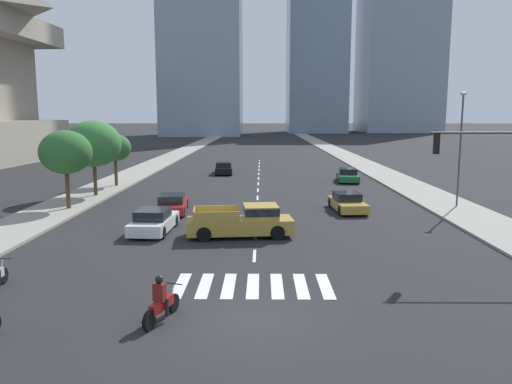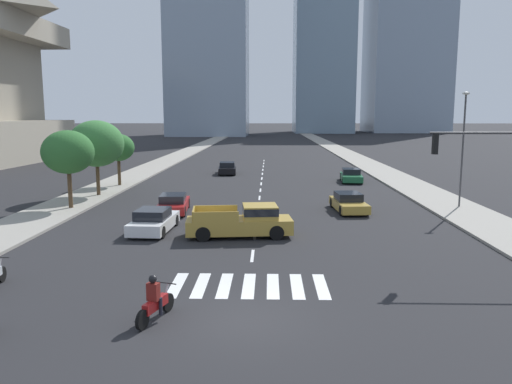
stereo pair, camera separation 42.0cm
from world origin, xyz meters
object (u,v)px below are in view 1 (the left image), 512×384
at_px(sedan_gold_3, 347,203).
at_px(street_lamp_east, 461,141).
at_px(sedan_white_0, 154,221).
at_px(street_tree_nearest, 66,152).
at_px(pickup_truck, 245,221).
at_px(street_tree_third, 115,148).
at_px(sedan_red_1, 172,204).
at_px(sedan_green_2, 348,176).
at_px(sedan_black_4, 224,168).
at_px(traffic_signal_near, 501,165).
at_px(street_tree_second, 93,144).
at_px(motorcycle_lead, 161,303).

xyz_separation_m(sedan_gold_3, street_lamp_east, (7.69, 1.09, 4.03)).
xyz_separation_m(sedan_white_0, street_tree_nearest, (-7.06, 6.20, 3.29)).
distance_m(pickup_truck, street_tree_third, 21.97).
height_order(street_tree_nearest, street_tree_third, street_tree_nearest).
bearing_deg(sedan_red_1, street_tree_third, 26.74).
bearing_deg(street_lamp_east, sedan_white_0, -159.22).
height_order(sedan_green_2, street_lamp_east, street_lamp_east).
bearing_deg(pickup_truck, street_tree_nearest, 143.32).
bearing_deg(sedan_black_4, street_lamp_east, -142.62).
relative_size(sedan_gold_3, sedan_black_4, 1.00).
bearing_deg(sedan_gold_3, traffic_signal_near, 17.88).
xyz_separation_m(pickup_truck, street_tree_second, (-12.07, 12.65, 3.33)).
bearing_deg(street_tree_nearest, pickup_truck, -30.70).
bearing_deg(street_lamp_east, sedan_black_4, 131.33).
bearing_deg(street_tree_nearest, street_lamp_east, 2.43).
height_order(motorcycle_lead, sedan_black_4, motorcycle_lead).
height_order(sedan_gold_3, street_tree_third, street_tree_third).
xyz_separation_m(street_tree_nearest, street_tree_second, (0.00, 5.48, 0.26)).
distance_m(street_lamp_east, street_tree_third, 28.15).
relative_size(street_lamp_east, street_tree_second, 1.33).
height_order(traffic_signal_near, street_tree_second, traffic_signal_near).
xyz_separation_m(pickup_truck, street_tree_nearest, (-12.07, 7.17, 3.07)).
bearing_deg(street_tree_nearest, street_tree_second, 90.00).
bearing_deg(sedan_green_2, sedan_white_0, -29.29).
distance_m(sedan_red_1, sedan_gold_3, 11.59).
bearing_deg(street_tree_third, sedan_black_4, 48.85).
relative_size(sedan_green_2, street_tree_third, 0.99).
distance_m(traffic_signal_near, street_tree_nearest, 25.80).
bearing_deg(street_tree_third, sedan_green_2, 10.42).
relative_size(sedan_black_4, street_lamp_east, 0.58).
bearing_deg(traffic_signal_near, sedan_green_2, -85.55).
relative_size(motorcycle_lead, sedan_black_4, 0.45).
bearing_deg(sedan_gold_3, pickup_truck, -46.90).
height_order(motorcycle_lead, traffic_signal_near, traffic_signal_near).
bearing_deg(street_tree_second, street_tree_third, 90.00).
height_order(traffic_signal_near, street_tree_nearest, traffic_signal_near).
bearing_deg(sedan_black_4, traffic_signal_near, -159.79).
bearing_deg(pickup_truck, traffic_signal_near, -25.73).
relative_size(traffic_signal_near, street_lamp_east, 0.75).
distance_m(sedan_red_1, street_lamp_east, 19.75).
bearing_deg(sedan_white_0, motorcycle_lead, -163.87).
xyz_separation_m(sedan_green_2, street_tree_nearest, (-21.22, -14.90, 3.31)).
bearing_deg(motorcycle_lead, pickup_truck, 6.79).
distance_m(pickup_truck, street_tree_nearest, 14.37).
xyz_separation_m(sedan_black_4, street_tree_second, (-8.79, -15.58, 3.54)).
height_order(sedan_red_1, street_tree_second, street_tree_second).
bearing_deg(traffic_signal_near, sedan_black_4, -65.84).
bearing_deg(sedan_black_4, sedan_green_2, -120.30).
height_order(sedan_green_2, street_tree_second, street_tree_second).
height_order(motorcycle_lead, street_tree_second, street_tree_second).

